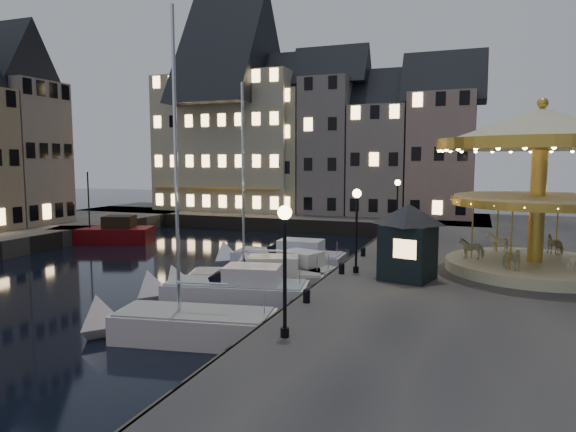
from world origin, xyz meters
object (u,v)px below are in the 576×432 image
at_px(motorboat_a, 180,326).
at_px(motorboat_c, 249,280).
at_px(bollard_c, 363,251).
at_px(red_fishing_boat, 104,235).
at_px(bollard_d, 380,238).
at_px(carousel, 540,158).
at_px(bollard_a, 307,295).
at_px(motorboat_b, 227,292).
at_px(motorboat_d, 287,272).
at_px(streetlamp_b, 357,218).
at_px(streetlamp_c, 397,199).
at_px(motorboat_e, 282,259).
at_px(bollard_b, 342,268).
at_px(ticket_kiosk, 408,229).
at_px(streetlamp_a, 285,252).

height_order(motorboat_a, motorboat_c, motorboat_a).
bearing_deg(bollard_c, red_fishing_boat, 167.16).
height_order(bollard_d, carousel, carousel).
xyz_separation_m(bollard_a, motorboat_b, (-4.81, 2.61, -0.96)).
bearing_deg(motorboat_d, streetlamp_b, -21.68).
bearing_deg(bollard_d, red_fishing_boat, -179.38).
xyz_separation_m(streetlamp_c, motorboat_b, (-5.41, -16.89, -3.38)).
height_order(bollard_c, motorboat_c, motorboat_c).
bearing_deg(bollard_d, streetlamp_b, -86.57).
bearing_deg(motorboat_c, motorboat_e, 94.80).
distance_m(bollard_c, bollard_d, 5.50).
xyz_separation_m(bollard_a, motorboat_e, (-5.32, 11.17, -0.96)).
distance_m(bollard_c, motorboat_e, 5.44).
bearing_deg(carousel, red_fishing_boat, 168.57).
bearing_deg(bollard_b, bollard_d, 90.00).
distance_m(motorboat_c, ticket_kiosk, 8.55).
bearing_deg(bollard_d, bollard_c, -90.00).
xyz_separation_m(bollard_a, bollard_d, (0.00, 16.00, 0.00)).
distance_m(bollard_d, motorboat_e, 7.24).
xyz_separation_m(motorboat_e, red_fishing_boat, (-17.71, 4.58, 0.07)).
bearing_deg(motorboat_b, bollard_d, 70.24).
xyz_separation_m(streetlamp_b, red_fishing_boat, (-23.63, 9.75, -3.31)).
relative_size(streetlamp_c, bollard_a, 7.32).
height_order(streetlamp_a, carousel, carousel).
relative_size(red_fishing_boat, carousel, 0.88).
xyz_separation_m(streetlamp_c, red_fishing_boat, (-23.63, -3.75, -3.31)).
relative_size(motorboat_e, carousel, 0.82).
height_order(streetlamp_b, carousel, carousel).
relative_size(bollard_b, motorboat_a, 0.05).
distance_m(motorboat_c, carousel, 15.70).
relative_size(bollard_d, motorboat_d, 0.09).
xyz_separation_m(streetlamp_c, motorboat_c, (-5.40, -14.44, -3.34)).
bearing_deg(streetlamp_b, bollard_b, -140.19).
bearing_deg(streetlamp_c, red_fishing_boat, -170.98).
relative_size(motorboat_a, carousel, 1.21).
bearing_deg(motorboat_b, motorboat_a, -84.54).
bearing_deg(motorboat_a, bollard_b, 60.70).
relative_size(streetlamp_c, ticket_kiosk, 1.03).
distance_m(bollard_b, bollard_d, 10.50).
bearing_deg(motorboat_a, carousel, 40.93).
xyz_separation_m(streetlamp_a, carousel, (8.35, 13.29, 2.94)).
relative_size(motorboat_b, ticket_kiosk, 1.95).
bearing_deg(streetlamp_b, motorboat_a, -120.96).
distance_m(bollard_b, motorboat_d, 4.43).
height_order(motorboat_e, ticket_kiosk, ticket_kiosk).
bearing_deg(bollard_a, streetlamp_c, 88.24).
relative_size(bollard_c, motorboat_b, 0.07).
bearing_deg(motorboat_d, bollard_b, -30.81).
height_order(streetlamp_a, bollard_d, streetlamp_a).
bearing_deg(bollard_d, motorboat_e, -137.76).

